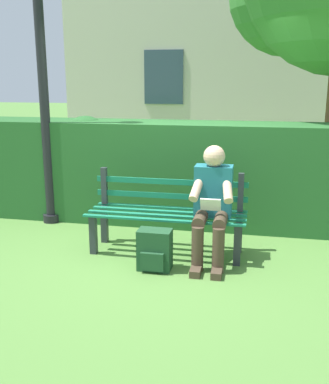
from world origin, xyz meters
The scene contains 7 objects.
ground centered at (0.00, 0.00, 0.00)m, with size 60.00×60.00×0.00m, color #517F38.
park_bench centered at (0.00, -0.07, 0.42)m, with size 1.68×0.52×0.86m.
person_seated centered at (-0.49, 0.10, 0.62)m, with size 0.44×0.73×1.18m.
hedge_backdrop centered at (-0.31, -1.14, 0.68)m, with size 6.48×0.87×1.45m.
building_facade centered at (-1.13, -7.36, 3.33)m, with size 9.59×2.99×6.67m.
backpack centered at (0.03, 0.45, 0.20)m, with size 0.32×0.27×0.40m.
lamp_post centered at (1.70, -0.76, 2.32)m, with size 0.31×0.31×3.80m.
Camera 1 is at (-0.90, 4.44, 1.81)m, focal length 41.97 mm.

